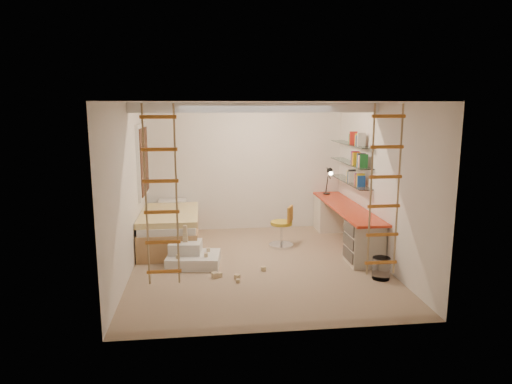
{
  "coord_description": "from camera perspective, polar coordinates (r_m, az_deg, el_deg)",
  "views": [
    {
      "loc": [
        -0.86,
        -7.03,
        2.56
      ],
      "look_at": [
        0.0,
        0.3,
        1.15
      ],
      "focal_mm": 32.0,
      "sensor_mm": 36.0,
      "label": 1
    }
  ],
  "objects": [
    {
      "name": "rope_ladder_right",
      "position": [
        5.82,
        15.77,
        0.05
      ],
      "size": [
        0.41,
        0.04,
        2.13
      ],
      "primitive_type": null,
      "color": "orange",
      "rests_on": "ceiling"
    },
    {
      "name": "bed",
      "position": [
        8.57,
        -10.64,
        -4.45
      ],
      "size": [
        1.02,
        2.0,
        0.69
      ],
      "color": "#AD7F51",
      "rests_on": "floor"
    },
    {
      "name": "shelves",
      "position": [
        8.67,
        11.74,
        3.57
      ],
      "size": [
        0.25,
        1.8,
        0.71
      ],
      "color": "white",
      "rests_on": "wall_right"
    },
    {
      "name": "swivel_chair",
      "position": [
        8.37,
        3.33,
        -4.98
      ],
      "size": [
        0.6,
        0.6,
        0.76
      ],
      "color": "#B19422",
      "rests_on": "floor"
    },
    {
      "name": "task_lamp",
      "position": [
        9.31,
        9.15,
        1.9
      ],
      "size": [
        0.14,
        0.36,
        0.57
      ],
      "color": "black",
      "rests_on": "desk"
    },
    {
      "name": "window_frame",
      "position": [
        8.66,
        -14.05,
        3.8
      ],
      "size": [
        0.06,
        1.15,
        1.35
      ],
      "primitive_type": "cube",
      "color": "white",
      "rests_on": "wall_left"
    },
    {
      "name": "waste_bin",
      "position": [
        7.14,
        15.37,
        -9.17
      ],
      "size": [
        0.26,
        0.26,
        0.33
      ],
      "primitive_type": "cylinder",
      "color": "white",
      "rests_on": "floor"
    },
    {
      "name": "play_platform",
      "position": [
        7.55,
        -8.08,
        -7.94
      ],
      "size": [
        0.9,
        0.73,
        0.37
      ],
      "color": "silver",
      "rests_on": "floor"
    },
    {
      "name": "toy_blocks",
      "position": [
        7.25,
        -5.78,
        -8.03
      ],
      "size": [
        1.4,
        1.02,
        0.64
      ],
      "color": "#CCB284",
      "rests_on": "floor"
    },
    {
      "name": "ceiling_beam",
      "position": [
        7.38,
        0.0,
        10.51
      ],
      "size": [
        4.0,
        0.18,
        0.16
      ],
      "primitive_type": "cube",
      "color": "white",
      "rests_on": "ceiling"
    },
    {
      "name": "desk",
      "position": [
        8.57,
        11.05,
        -3.94
      ],
      "size": [
        0.56,
        2.8,
        0.75
      ],
      "color": "red",
      "rests_on": "floor"
    },
    {
      "name": "floor",
      "position": [
        7.53,
        0.27,
        -9.06
      ],
      "size": [
        4.5,
        4.5,
        0.0
      ],
      "primitive_type": "plane",
      "color": "#997E62",
      "rests_on": "ground"
    },
    {
      "name": "books",
      "position": [
        8.66,
        11.76,
        4.04
      ],
      "size": [
        0.14,
        0.7,
        0.92
      ],
      "color": "#194CA5",
      "rests_on": "shelves"
    },
    {
      "name": "rope_ladder_left",
      "position": [
        5.4,
        -11.76,
        -0.58
      ],
      "size": [
        0.41,
        0.04,
        2.13
      ],
      "primitive_type": null,
      "color": "#BD7620",
      "rests_on": "ceiling"
    },
    {
      "name": "window_blind",
      "position": [
        8.65,
        -13.79,
        3.81
      ],
      "size": [
        0.02,
        1.0,
        1.2
      ],
      "primitive_type": "cube",
      "color": "#4C2D1E",
      "rests_on": "window_frame"
    }
  ]
}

